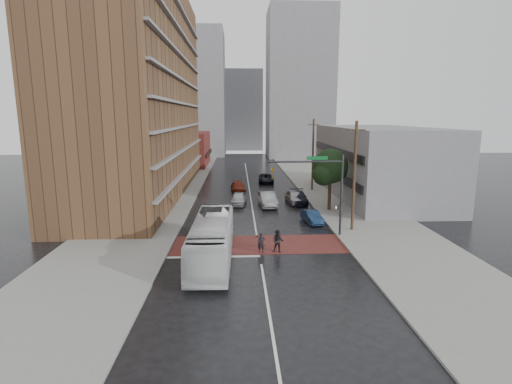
{
  "coord_description": "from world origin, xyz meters",
  "views": [
    {
      "loc": [
        -1.61,
        -30.88,
        10.43
      ],
      "look_at": [
        0.04,
        5.21,
        3.5
      ],
      "focal_mm": 28.0,
      "sensor_mm": 36.0,
      "label": 1
    }
  ],
  "objects": [
    {
      "name": "car_travel_b",
      "position": [
        1.81,
        14.44,
        0.83
      ],
      "size": [
        2.16,
        5.17,
        1.66
      ],
      "primitive_type": "imported",
      "rotation": [
        0.0,
        0.0,
        0.08
      ],
      "color": "#9B9EA2",
      "rests_on": "ground"
    },
    {
      "name": "car_travel_a",
      "position": [
        -1.59,
        15.55,
        0.74
      ],
      "size": [
        2.21,
        4.5,
        1.47
      ],
      "primitive_type": "imported",
      "rotation": [
        0.0,
        0.0,
        -0.11
      ],
      "color": "#B8BBC1",
      "rests_on": "ground"
    },
    {
      "name": "street_tree",
      "position": [
        8.52,
        12.03,
        4.73
      ],
      "size": [
        4.2,
        4.1,
        6.9
      ],
      "color": "#332319",
      "rests_on": "ground"
    },
    {
      "name": "pedestrian_a",
      "position": [
        0.15,
        -1.5,
        0.8
      ],
      "size": [
        0.62,
        0.44,
        1.6
      ],
      "primitive_type": "imported",
      "rotation": [
        0.0,
        0.0,
        -0.1
      ],
      "color": "black",
      "rests_on": "ground"
    },
    {
      "name": "suv_travel",
      "position": [
        2.82,
        31.09,
        0.7
      ],
      "size": [
        2.52,
        5.12,
        1.4
      ],
      "primitive_type": "imported",
      "rotation": [
        0.0,
        0.0,
        -0.04
      ],
      "color": "black",
      "rests_on": "ground"
    },
    {
      "name": "car_travel_c",
      "position": [
        -1.6,
        23.89,
        0.67
      ],
      "size": [
        2.28,
        4.73,
        1.33
      ],
      "primitive_type": "imported",
      "rotation": [
        0.0,
        0.0,
        0.09
      ],
      "color": "maroon",
      "rests_on": "ground"
    },
    {
      "name": "utility_pole_far",
      "position": [
        8.8,
        24.0,
        5.14
      ],
      "size": [
        1.6,
        0.26,
        10.0
      ],
      "color": "#473321",
      "rests_on": "ground"
    },
    {
      "name": "car_parked_near",
      "position": [
        5.64,
        6.91,
        0.62
      ],
      "size": [
        1.88,
        3.9,
        1.23
      ],
      "primitive_type": "imported",
      "rotation": [
        0.0,
        0.0,
        0.16
      ],
      "color": "#162B4D",
      "rests_on": "ground"
    },
    {
      "name": "car_parked_mid",
      "position": [
        5.67,
        16.0,
        0.71
      ],
      "size": [
        2.21,
        5.01,
        1.43
      ],
      "primitive_type": "imported",
      "rotation": [
        0.0,
        0.0,
        -0.04
      ],
      "color": "black",
      "rests_on": "ground"
    },
    {
      "name": "sidewalk_east",
      "position": [
        11.5,
        25.0,
        0.07
      ],
      "size": [
        9.0,
        90.0,
        0.15
      ],
      "primitive_type": "cube",
      "color": "gray",
      "rests_on": "ground"
    },
    {
      "name": "distant_tower_center",
      "position": [
        0.0,
        95.0,
        12.0
      ],
      "size": [
        12.0,
        10.0,
        24.0
      ],
      "primitive_type": "cube",
      "color": "gray",
      "rests_on": "ground"
    },
    {
      "name": "sidewalk_west",
      "position": [
        -11.5,
        25.0,
        0.07
      ],
      "size": [
        9.0,
        90.0,
        0.15
      ],
      "primitive_type": "cube",
      "color": "gray",
      "rests_on": "ground"
    },
    {
      "name": "apartment_block",
      "position": [
        -14.0,
        24.0,
        14.0
      ],
      "size": [
        10.0,
        44.0,
        28.0
      ],
      "primitive_type": "cube",
      "color": "brown",
      "rests_on": "ground"
    },
    {
      "name": "pedestrian_b",
      "position": [
        1.43,
        -1.5,
        0.9
      ],
      "size": [
        1.02,
        0.89,
        1.81
      ],
      "primitive_type": "imported",
      "rotation": [
        0.0,
        0.0,
        -0.26
      ],
      "color": "black",
      "rests_on": "ground"
    },
    {
      "name": "transit_bus",
      "position": [
        -3.53,
        -3.07,
        1.62
      ],
      "size": [
        2.9,
        11.69,
        3.25
      ],
      "primitive_type": "imported",
      "rotation": [
        0.0,
        0.0,
        -0.01
      ],
      "color": "silver",
      "rests_on": "ground"
    },
    {
      "name": "crosswalk",
      "position": [
        0.0,
        0.5,
        0.01
      ],
      "size": [
        14.0,
        5.0,
        0.02
      ],
      "primitive_type": "cube",
      "color": "maroon",
      "rests_on": "ground"
    },
    {
      "name": "distant_tower_west",
      "position": [
        -14.0,
        78.0,
        16.0
      ],
      "size": [
        18.0,
        16.0,
        32.0
      ],
      "primitive_type": "cube",
      "color": "gray",
      "rests_on": "ground"
    },
    {
      "name": "signal_mast",
      "position": [
        5.85,
        2.5,
        4.73
      ],
      "size": [
        6.5,
        0.3,
        7.2
      ],
      "color": "#2D2D33",
      "rests_on": "ground"
    },
    {
      "name": "building_east",
      "position": [
        16.5,
        20.0,
        4.5
      ],
      "size": [
        11.0,
        26.0,
        9.0
      ],
      "primitive_type": "cube",
      "color": "gray",
      "rests_on": "ground"
    },
    {
      "name": "storefront_west",
      "position": [
        -12.0,
        54.0,
        3.5
      ],
      "size": [
        8.0,
        16.0,
        7.0
      ],
      "primitive_type": "cube",
      "color": "maroon",
      "rests_on": "ground"
    },
    {
      "name": "distant_tower_east",
      "position": [
        14.0,
        72.0,
        18.0
      ],
      "size": [
        16.0,
        14.0,
        36.0
      ],
      "primitive_type": "cube",
      "color": "gray",
      "rests_on": "ground"
    },
    {
      "name": "car_parked_far",
      "position": [
        5.2,
        16.0,
        0.77
      ],
      "size": [
        2.22,
        4.69,
        1.55
      ],
      "primitive_type": "imported",
      "rotation": [
        0.0,
        0.0,
        0.09
      ],
      "color": "#A6A7AE",
      "rests_on": "ground"
    },
    {
      "name": "ground",
      "position": [
        0.0,
        0.0,
        0.0
      ],
      "size": [
        160.0,
        160.0,
        0.0
      ],
      "primitive_type": "plane",
      "color": "black",
      "rests_on": "ground"
    },
    {
      "name": "utility_pole_near",
      "position": [
        8.8,
        4.0,
        5.14
      ],
      "size": [
        1.6,
        0.26,
        10.0
      ],
      "color": "#473321",
      "rests_on": "ground"
    }
  ]
}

